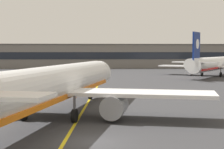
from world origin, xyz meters
TOP-DOWN VIEW (x-y plane):
  - ground_plane at (0.00, 0.00)m, footprint 400.00×400.00m
  - taxiway_centreline at (0.00, 30.00)m, footprint 13.61×179.53m
  - airliner_foreground at (-3.87, 9.98)m, footprint 32.21×40.96m
  - airliner_background at (33.16, 69.54)m, footprint 28.80×35.35m
  - safety_cone_by_nose_gear at (-2.62, 25.76)m, footprint 0.44×0.44m
  - terminal_building at (-4.83, 120.45)m, footprint 169.55×12.40m

SIDE VIEW (x-z plane):
  - ground_plane at x=0.00m, z-range 0.00..0.00m
  - taxiway_centreline at x=0.00m, z-range 0.00..0.01m
  - safety_cone_by_nose_gear at x=-2.62m, z-range -0.02..0.53m
  - airliner_background at x=33.16m, z-range -2.40..8.99m
  - airliner_foreground at x=-3.87m, z-range -2.46..9.19m
  - terminal_building at x=-4.83m, z-range 0.01..9.82m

